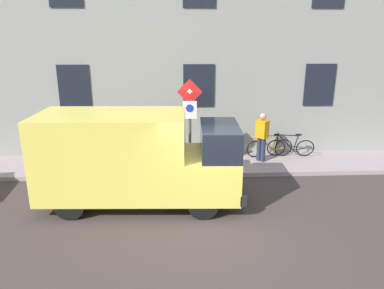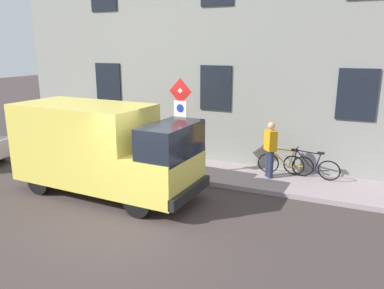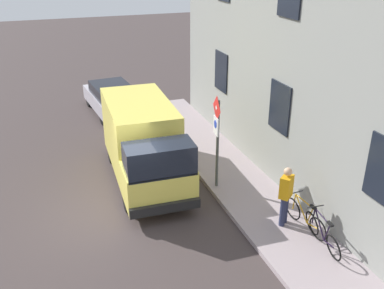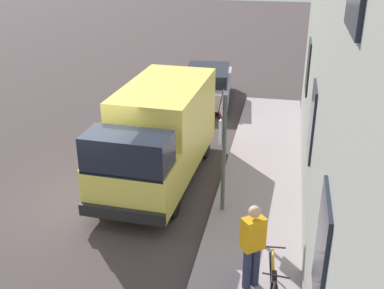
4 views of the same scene
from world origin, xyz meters
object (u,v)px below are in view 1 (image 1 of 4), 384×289
Objects in this scene: bicycle_black at (290,147)px; sign_post_stacked at (190,113)px; delivery_van at (136,157)px; bicycle_orange at (269,147)px; pedestrian at (262,135)px.

sign_post_stacked is at bearing 25.60° from bicycle_black.
delivery_van reaches higher than bicycle_orange.
pedestrian is (-0.40, 0.40, 0.56)m from bicycle_orange.
sign_post_stacked is 3.60m from bicycle_orange.
sign_post_stacked is 1.68× the size of bicycle_orange.
bicycle_black is 1.36m from pedestrian.
pedestrian is at bearing 40.08° from bicycle_orange.
delivery_van is 4.96m from pedestrian.
pedestrian is (2.84, -4.06, -0.26)m from delivery_van.
pedestrian reaches higher than bicycle_black.
bicycle_orange is at bearing -65.59° from sign_post_stacked.
sign_post_stacked is 2.89m from pedestrian.
sign_post_stacked is at bearing -18.19° from pedestrian.
bicycle_orange is (1.34, -2.95, -1.57)m from sign_post_stacked.
bicycle_black is (1.34, -3.72, -1.57)m from sign_post_stacked.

